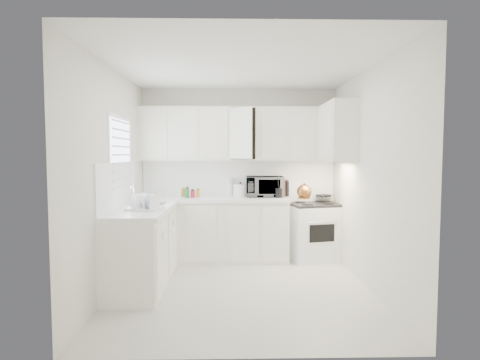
{
  "coord_description": "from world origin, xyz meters",
  "views": [
    {
      "loc": [
        -0.11,
        -4.59,
        1.61
      ],
      "look_at": [
        0.0,
        0.7,
        1.25
      ],
      "focal_mm": 29.61,
      "sensor_mm": 36.0,
      "label": 1
    }
  ],
  "objects_px": {
    "stove": "(314,223)",
    "utensil_crock": "(279,186)",
    "microwave": "(265,184)",
    "dish_rack": "(145,201)",
    "rice_cooker": "(240,189)",
    "tea_kettle": "(304,191)"
  },
  "relations": [
    {
      "from": "utensil_crock",
      "to": "microwave",
      "type": "bearing_deg",
      "value": 139.28
    },
    {
      "from": "stove",
      "to": "utensil_crock",
      "type": "distance_m",
      "value": 0.8
    },
    {
      "from": "tea_kettle",
      "to": "microwave",
      "type": "bearing_deg",
      "value": 138.67
    },
    {
      "from": "stove",
      "to": "utensil_crock",
      "type": "height_order",
      "value": "utensil_crock"
    },
    {
      "from": "microwave",
      "to": "dish_rack",
      "type": "bearing_deg",
      "value": -136.9
    },
    {
      "from": "tea_kettle",
      "to": "utensil_crock",
      "type": "xyz_separation_m",
      "value": [
        -0.37,
        0.08,
        0.06
      ]
    },
    {
      "from": "tea_kettle",
      "to": "rice_cooker",
      "type": "distance_m",
      "value": 0.97
    },
    {
      "from": "dish_rack",
      "to": "microwave",
      "type": "bearing_deg",
      "value": 57.12
    },
    {
      "from": "tea_kettle",
      "to": "dish_rack",
      "type": "height_order",
      "value": "tea_kettle"
    },
    {
      "from": "utensil_crock",
      "to": "dish_rack",
      "type": "distance_m",
      "value": 2.11
    },
    {
      "from": "stove",
      "to": "utensil_crock",
      "type": "relative_size",
      "value": 3.22
    },
    {
      "from": "utensil_crock",
      "to": "stove",
      "type": "bearing_deg",
      "value": 8.27
    },
    {
      "from": "stove",
      "to": "microwave",
      "type": "distance_m",
      "value": 0.95
    },
    {
      "from": "rice_cooker",
      "to": "dish_rack",
      "type": "height_order",
      "value": "rice_cooker"
    },
    {
      "from": "rice_cooker",
      "to": "utensil_crock",
      "type": "distance_m",
      "value": 0.6
    },
    {
      "from": "microwave",
      "to": "rice_cooker",
      "type": "height_order",
      "value": "microwave"
    },
    {
      "from": "tea_kettle",
      "to": "utensil_crock",
      "type": "bearing_deg",
      "value": 150.13
    },
    {
      "from": "microwave",
      "to": "stove",
      "type": "bearing_deg",
      "value": -6.81
    },
    {
      "from": "stove",
      "to": "rice_cooker",
      "type": "bearing_deg",
      "value": 162.28
    },
    {
      "from": "dish_rack",
      "to": "rice_cooker",
      "type": "bearing_deg",
      "value": 65.61
    },
    {
      "from": "stove",
      "to": "tea_kettle",
      "type": "relative_size",
      "value": 4.09
    },
    {
      "from": "stove",
      "to": "tea_kettle",
      "type": "bearing_deg",
      "value": -150.09
    }
  ]
}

